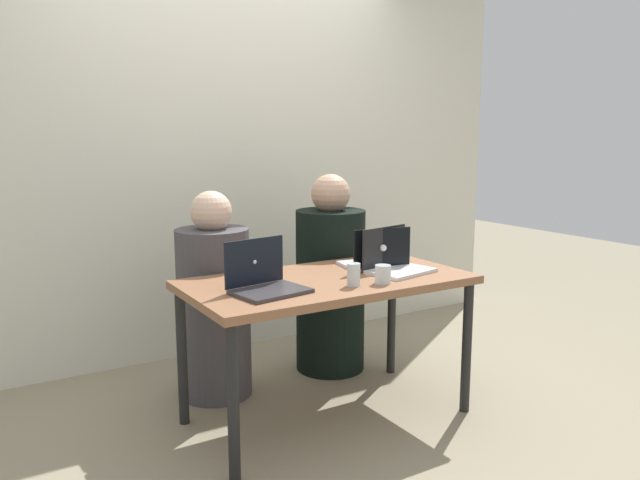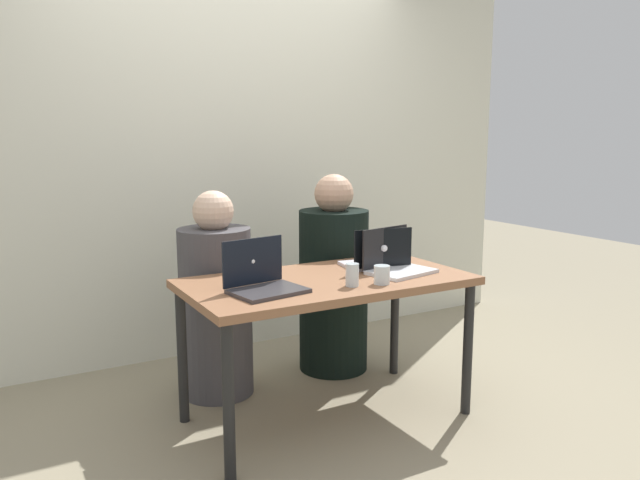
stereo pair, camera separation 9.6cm
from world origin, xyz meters
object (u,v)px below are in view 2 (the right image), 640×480
person_on_left (216,305)px  laptop_front_left (263,280)px  laptop_back_right (377,259)px  water_glass_center (352,276)px  water_glass_right (382,276)px  laptop_front_right (396,263)px  person_on_right (334,284)px

person_on_left → laptop_front_left: person_on_left is taller
laptop_front_left → laptop_back_right: size_ratio=0.99×
laptop_front_left → water_glass_center: (0.40, -0.12, -0.00)m
water_glass_right → laptop_back_right: bearing=59.2°
water_glass_center → water_glass_right: size_ratio=1.21×
laptop_front_right → water_glass_center: (-0.35, -0.14, -0.00)m
person_on_left → person_on_right: (0.75, -0.00, 0.03)m
person_on_left → laptop_front_left: (-0.01, -0.65, 0.28)m
person_on_left → person_on_right: bearing=174.4°
person_on_right → water_glass_center: person_on_right is taller
person_on_right → water_glass_right: 0.86m
laptop_back_right → water_glass_center: 0.44m
laptop_front_left → water_glass_center: 0.42m
laptop_front_right → water_glass_right: laptop_front_right is taller
laptop_front_left → water_glass_center: size_ratio=3.27×
laptop_front_right → water_glass_center: size_ratio=3.39×
person_on_right → water_glass_center: 0.88m
person_on_right → water_glass_right: size_ratio=13.49×
person_on_left → water_glass_right: (0.54, -0.80, 0.27)m
person_on_left → person_on_right: size_ratio=0.95×
person_on_left → laptop_front_right: (0.75, -0.63, 0.28)m
person_on_right → water_glass_center: size_ratio=11.12×
water_glass_right → laptop_front_right: bearing=39.7°
person_on_right → laptop_back_right: 0.55m
laptop_front_left → laptop_front_right: bearing=-7.7°
person_on_right → laptop_back_right: (-0.02, -0.49, 0.25)m
laptop_back_right → water_glass_right: (-0.19, -0.31, -0.01)m
person_on_left → laptop_back_right: person_on_left is taller
laptop_front_left → laptop_front_right: laptop_front_left is taller
laptop_back_right → person_on_left: bearing=-25.1°
person_on_left → laptop_front_right: 1.02m
laptop_back_right → water_glass_right: 0.37m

